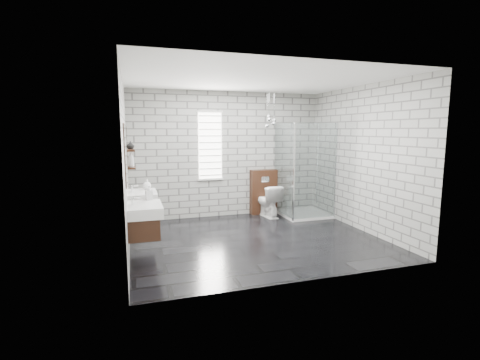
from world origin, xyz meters
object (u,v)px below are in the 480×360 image
cistern_panel (263,192)px  shower_enclosure (302,194)px  toilet (268,201)px  vanity_right (140,197)px  vanity_left (142,211)px

cistern_panel → shower_enclosure: bearing=-36.4°
cistern_panel → toilet: 0.32m
shower_enclosure → vanity_right: bearing=-168.7°
vanity_left → cistern_panel: bearing=39.9°
vanity_left → vanity_right: 1.07m
cistern_panel → vanity_left: bearing=-140.1°
cistern_panel → toilet: size_ratio=1.43×
cistern_panel → shower_enclosure: 0.87m
vanity_right → shower_enclosure: (3.41, 0.68, -0.25)m
cistern_panel → shower_enclosure: (0.70, -0.52, 0.00)m
vanity_right → shower_enclosure: 3.49m
vanity_right → shower_enclosure: bearing=11.3°
vanity_left → cistern_panel: 3.54m
vanity_left → vanity_right: size_ratio=1.00×
vanity_left → shower_enclosure: 3.84m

